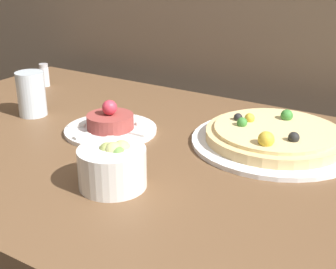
{
  "coord_description": "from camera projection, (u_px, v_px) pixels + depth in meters",
  "views": [
    {
      "loc": [
        0.6,
        -0.35,
        1.14
      ],
      "look_at": [
        0.1,
        0.43,
        0.76
      ],
      "focal_mm": 50.0,
      "sensor_mm": 36.0,
      "label": 1
    }
  ],
  "objects": [
    {
      "name": "dining_table",
      "position": [
        130.0,
        177.0,
        1.09
      ],
      "size": [
        1.37,
        0.86,
        0.72
      ],
      "color": "brown",
      "rests_on": "ground_plane"
    },
    {
      "name": "pizza_plate",
      "position": [
        275.0,
        137.0,
        1.05
      ],
      "size": [
        0.37,
        0.37,
        0.07
      ],
      "color": "white",
      "rests_on": "dining_table"
    },
    {
      "name": "tartare_plate",
      "position": [
        110.0,
        125.0,
        1.12
      ],
      "size": [
        0.22,
        0.22,
        0.08
      ],
      "color": "white",
      "rests_on": "dining_table"
    },
    {
      "name": "small_bowl",
      "position": [
        113.0,
        166.0,
        0.86
      ],
      "size": [
        0.13,
        0.13,
        0.09
      ],
      "color": "white",
      "rests_on": "dining_table"
    },
    {
      "name": "drinking_glass",
      "position": [
        31.0,
        94.0,
        1.22
      ],
      "size": [
        0.07,
        0.07,
        0.12
      ],
      "color": "silver",
      "rests_on": "dining_table"
    },
    {
      "name": "salt_shaker",
      "position": [
        44.0,
        75.0,
        1.48
      ],
      "size": [
        0.03,
        0.03,
        0.07
      ],
      "color": "silver",
      "rests_on": "dining_table"
    }
  ]
}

